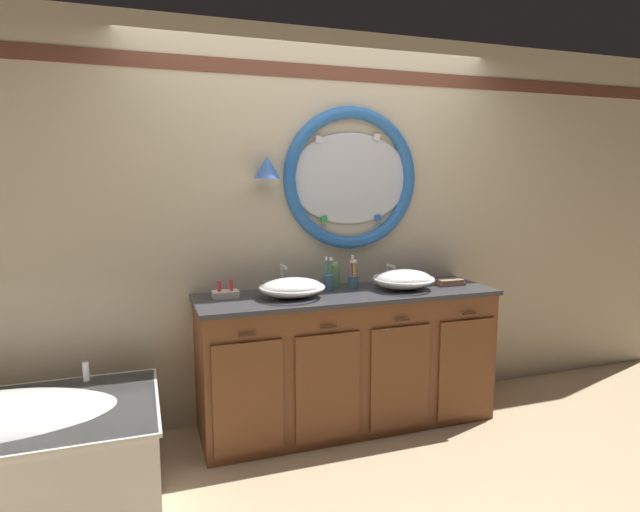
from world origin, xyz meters
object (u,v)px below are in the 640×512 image
toothbrush_holder_right (353,280)px  toiletry_basket (225,293)px  sink_basin_left (292,288)px  sink_basin_right (404,279)px  folded_hand_towel (450,282)px  toothbrush_holder_left (328,281)px  soap_dispenser (335,275)px

toothbrush_holder_right → toiletry_basket: bearing=-179.9°
sink_basin_left → sink_basin_right: (0.77, 0.00, 0.00)m
toothbrush_holder_right → sink_basin_left: bearing=-164.5°
sink_basin_left → toothbrush_holder_right: size_ratio=1.86×
toiletry_basket → folded_hand_towel: bearing=-4.4°
sink_basin_right → toothbrush_holder_left: toothbrush_holder_left is taller
toothbrush_holder_right → folded_hand_towel: 0.69m
toothbrush_holder_left → soap_dispenser: 0.13m
toiletry_basket → toothbrush_holder_left: bearing=0.3°
sink_basin_right → toothbrush_holder_right: (-0.31, 0.13, -0.01)m
sink_basin_right → soap_dispenser: (-0.40, 0.22, 0.01)m
sink_basin_right → folded_hand_towel: size_ratio=2.12×
sink_basin_right → toiletry_basket: (-1.17, 0.13, -0.04)m
sink_basin_right → toothbrush_holder_left: size_ratio=1.85×
toothbrush_holder_left → folded_hand_towel: (0.85, -0.12, -0.04)m
sink_basin_left → toothbrush_holder_left: size_ratio=1.84×
toiletry_basket → toothbrush_holder_right: bearing=0.1°
toothbrush_holder_left → toothbrush_holder_right: 0.18m
toothbrush_holder_left → folded_hand_towel: bearing=-8.1°
sink_basin_left → sink_basin_right: size_ratio=1.00×
toothbrush_holder_left → toiletry_basket: toothbrush_holder_left is taller
sink_basin_right → soap_dispenser: 0.46m
sink_basin_right → folded_hand_towel: sink_basin_right is taller
toothbrush_holder_left → toiletry_basket: 0.68m
toothbrush_holder_left → soap_dispenser: bearing=46.4°
sink_basin_right → folded_hand_towel: bearing=1.5°
soap_dispenser → folded_hand_towel: soap_dispenser is taller
toothbrush_holder_left → soap_dispenser: size_ratio=1.27×
sink_basin_left → toiletry_basket: (-0.39, 0.13, -0.03)m
toothbrush_holder_left → toothbrush_holder_right: (0.18, -0.00, -0.00)m
toothbrush_holder_left → toiletry_basket: size_ratio=1.40×
toothbrush_holder_left → sink_basin_left: bearing=-155.5°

